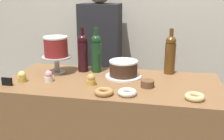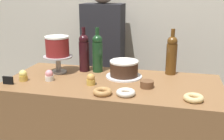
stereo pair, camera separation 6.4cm
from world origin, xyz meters
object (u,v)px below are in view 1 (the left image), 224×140
Objects in this scene: cupcake_strawberry at (49,76)px; wine_bottle_dark_red at (83,52)px; price_sign_chalkboard at (7,82)px; donut_maple at (104,92)px; cookie_stack at (147,84)px; cake_stand_pedestal at (57,62)px; chocolate_round_cake at (123,68)px; donut_glazed at (195,97)px; cupcake_caramel at (91,80)px; donut_sugar at (127,92)px; cupcake_lemon at (22,77)px; wine_bottle_green at (96,53)px; barista_figure at (100,66)px; wine_bottle_amber at (170,54)px; white_layer_cake at (56,47)px.

wine_bottle_dark_red is at bearing 60.12° from cupcake_strawberry.
price_sign_chalkboard is (-0.22, -0.13, -0.01)m from cupcake_strawberry.
donut_maple is 1.60× the size of price_sign_chalkboard.
donut_maple is at bearing -143.57° from cookie_stack.
donut_maple is (0.43, -0.34, -0.07)m from cake_stand_pedestal.
chocolate_round_cake is 2.81× the size of price_sign_chalkboard.
donut_maple and donut_glazed have the same top height.
cupcake_caramel reaches higher than price_sign_chalkboard.
donut_sugar is at bearing -0.49° from price_sign_chalkboard.
wine_bottle_dark_red reaches higher than price_sign_chalkboard.
donut_maple is 0.30m from cookie_stack.
cupcake_lemon is at bearing 55.95° from price_sign_chalkboard.
donut_glazed is at bearing 0.18° from price_sign_chalkboard.
wine_bottle_green is 0.49m from cookie_stack.
cupcake_lemon is at bearing -159.55° from chocolate_round_cake.
donut_maple is 0.07× the size of barista_figure.
wine_bottle_amber is (0.31, 0.15, 0.08)m from chocolate_round_cake.
cake_stand_pedestal reaches higher than donut_glazed.
donut_glazed is at bearing 1.55° from donut_sugar.
cupcake_strawberry is at bearing -84.99° from cake_stand_pedestal.
cookie_stack is (0.10, 0.16, 0.01)m from donut_sugar.
wine_bottle_dark_red is at bearing 46.48° from price_sign_chalkboard.
cupcake_lemon is 1.00× the size of cupcake_caramel.
barista_figure is (0.18, 0.58, -0.18)m from cake_stand_pedestal.
white_layer_cake is at bearing 56.57° from cupcake_lemon.
cupcake_caramel is at bearing -63.47° from wine_bottle_dark_red.
cupcake_strawberry is at bearing 165.89° from donut_sugar.
wine_bottle_dark_red is 0.55m from barista_figure.
wine_bottle_dark_red is (0.17, 0.09, -0.05)m from white_layer_cake.
cake_stand_pedestal is 0.37m from cupcake_caramel.
cupcake_strawberry is 1.00× the size of cupcake_lemon.
cake_stand_pedestal is at bearing 166.14° from cookie_stack.
price_sign_chalkboard is 0.04× the size of barista_figure.
donut_glazed is at bearing -18.29° from white_layer_cake.
cake_stand_pedestal is 0.28m from cupcake_lemon.
donut_sugar is at bearing -46.04° from wine_bottle_dark_red.
wine_bottle_amber is 2.91× the size of donut_sugar.
cupcake_lemon is (-0.42, -0.32, -0.11)m from wine_bottle_green.
donut_maple is (0.11, -0.14, -0.02)m from cupcake_caramel.
donut_sugar is at bearing -29.71° from cake_stand_pedestal.
donut_glazed is at bearing -31.18° from wine_bottle_green.
white_layer_cake is at bearing -153.43° from wine_bottle_dark_red.
wine_bottle_green is 1.00× the size of wine_bottle_amber.
cupcake_lemon is at bearing -176.08° from cupcake_caramel.
cake_stand_pedestal is 2.49× the size of cookie_stack.
wine_bottle_dark_red is 1.00× the size of wine_bottle_green.
wine_bottle_amber is at bearing 23.74° from cupcake_strawberry.
cupcake_caramel is (0.31, -0.20, -0.05)m from cake_stand_pedestal.
white_layer_cake is (0.00, 0.00, 0.11)m from cake_stand_pedestal.
donut_maple is at bearing -176.63° from donut_glazed.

